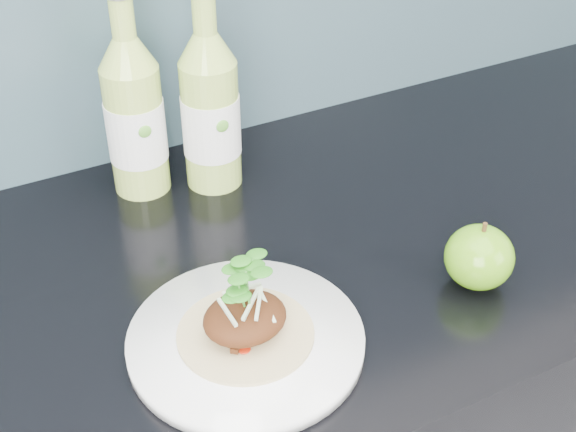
% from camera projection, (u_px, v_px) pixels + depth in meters
% --- Properties ---
extents(dinner_plate, '(0.24, 0.24, 0.02)m').
position_uv_depth(dinner_plate, '(246.00, 341.00, 0.82)').
color(dinner_plate, white).
rests_on(dinner_plate, kitchen_counter).
extents(pork_taco, '(0.14, 0.14, 0.09)m').
position_uv_depth(pork_taco, '(245.00, 315.00, 0.80)').
color(pork_taco, tan).
rests_on(pork_taco, dinner_plate).
extents(green_apple, '(0.10, 0.10, 0.08)m').
position_uv_depth(green_apple, '(479.00, 257.00, 0.88)').
color(green_apple, '#55830E').
rests_on(green_apple, kitchen_counter).
extents(cider_bottle_left, '(0.08, 0.08, 0.28)m').
position_uv_depth(cider_bottle_left, '(135.00, 117.00, 1.00)').
color(cider_bottle_left, '#A7C552').
rests_on(cider_bottle_left, kitchen_counter).
extents(cider_bottle_right, '(0.09, 0.09, 0.28)m').
position_uv_depth(cider_bottle_right, '(210.00, 111.00, 1.01)').
color(cider_bottle_right, '#A3C351').
rests_on(cider_bottle_right, kitchen_counter).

